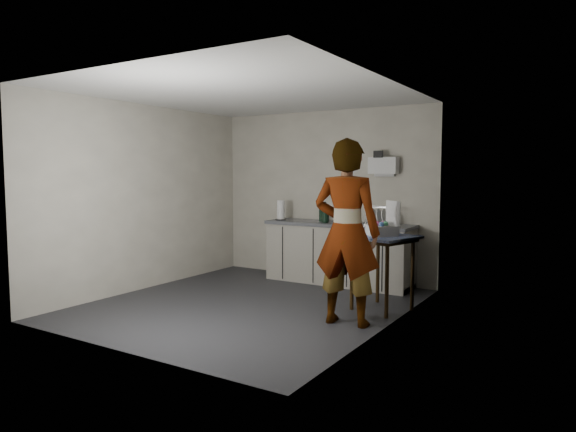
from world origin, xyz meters
The scene contains 15 objects.
ground centered at (0.00, 0.00, 0.00)m, with size 4.00×4.00×0.00m, color #252529.
wall_back centered at (0.00, 1.99, 1.30)m, with size 3.60×0.02×2.60m, color #BCB6A4.
wall_right centered at (1.79, 0.00, 1.30)m, with size 0.02×4.00×2.60m, color #BCB6A4.
wall_left centered at (-1.79, 0.00, 1.30)m, with size 0.02×4.00×2.60m, color #BCB6A4.
ceiling centered at (0.00, 0.00, 2.60)m, with size 3.60×4.00×0.01m, color white.
kitchen_counter centered at (0.40, 1.70, 0.43)m, with size 2.24×0.62×0.91m.
wall_shelf centered at (1.00, 1.92, 1.75)m, with size 0.42×0.18×0.37m.
side_table centered at (1.50, 0.63, 0.78)m, with size 0.85×0.85×0.90m.
standing_man centered at (1.38, -0.12, 1.00)m, with size 0.73×0.48×2.01m, color #B2A593.
soap_bottle centered at (0.23, 1.59, 1.06)m, with size 0.12×0.12×0.31m, color black.
soda_can centered at (0.48, 1.68, 0.98)m, with size 0.07×0.07×0.14m, color #B41212.
dark_bottle centered at (0.09, 1.73, 1.02)m, with size 0.06×0.06×0.22m, color black.
paper_towel centered at (-0.55, 1.60, 1.06)m, with size 0.17×0.17×0.31m.
dish_rack centered at (1.06, 1.65, 0.97)m, with size 0.38×0.29×0.27m.
bakery_box centered at (1.50, 0.64, 0.99)m, with size 0.41×0.42×0.41m.
Camera 1 is at (3.72, -5.12, 1.64)m, focal length 32.00 mm.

